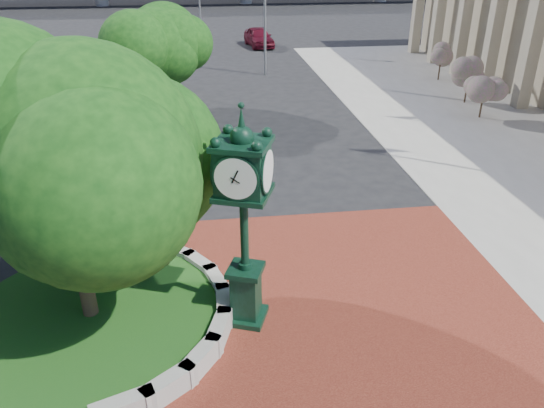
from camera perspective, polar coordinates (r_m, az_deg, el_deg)
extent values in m
plane|color=black|center=(13.87, 2.40, -11.17)|extent=(200.00, 200.00, 0.00)
cube|color=maroon|center=(13.10, 3.17, -13.76)|extent=(12.00, 12.00, 0.04)
cube|color=#9E9B93|center=(11.69, -11.02, -18.77)|extent=(1.20, 1.04, 0.54)
cube|color=#9E9B93|center=(12.15, -7.60, -16.28)|extent=(1.00, 1.22, 0.54)
cube|color=#9E9B93|center=(12.80, -5.68, -13.51)|extent=(0.71, 1.30, 0.54)
cube|color=#9E9B93|center=(13.56, -5.23, -10.86)|extent=(0.35, 1.25, 0.54)
cube|color=#9E9B93|center=(14.33, -6.03, -8.56)|extent=(0.71, 1.30, 0.54)
cube|color=#9E9B93|center=(15.06, -7.81, -6.75)|extent=(1.00, 1.22, 0.54)
cube|color=#9E9B93|center=(15.68, -10.31, -5.47)|extent=(1.20, 1.04, 0.54)
cube|color=#9E9B93|center=(16.16, -13.29, -4.75)|extent=(1.29, 0.76, 0.54)
cylinder|color=#134316|center=(13.92, -18.76, -11.64)|extent=(6.10, 6.10, 0.40)
cylinder|color=#38281C|center=(13.41, -19.32, -8.65)|extent=(0.36, 0.36, 2.17)
sphere|color=#103D10|center=(12.14, -21.18, 1.62)|extent=(5.20, 5.20, 5.20)
cylinder|color=#38281C|center=(29.80, -11.45, 11.55)|extent=(0.36, 0.36, 1.92)
sphere|color=#103D10|center=(29.30, -11.86, 15.85)|extent=(4.40, 4.40, 4.40)
cube|color=black|center=(13.48, -2.74, -11.96)|extent=(1.18, 1.18, 0.18)
cube|color=black|center=(13.05, -2.81, -9.52)|extent=(0.81, 0.81, 1.26)
cube|color=black|center=(12.67, -2.88, -7.10)|extent=(1.03, 1.03, 0.14)
cylinder|color=black|center=(12.12, -2.99, -2.99)|extent=(0.19, 0.19, 1.95)
cube|color=black|center=(11.43, -3.17, 3.81)|extent=(1.33, 1.33, 1.03)
cylinder|color=white|center=(10.95, -3.94, 2.74)|extent=(0.88, 0.39, 0.92)
cylinder|color=white|center=(11.91, -2.46, 4.80)|extent=(0.88, 0.39, 0.92)
cylinder|color=white|center=(11.58, -5.74, 4.03)|extent=(0.39, 0.88, 0.92)
cylinder|color=white|center=(11.30, -0.54, 3.58)|extent=(0.39, 0.88, 0.92)
sphere|color=black|center=(11.17, -3.26, 7.17)|extent=(0.50, 0.50, 0.50)
cone|color=black|center=(11.05, -3.31, 9.02)|extent=(0.21, 0.21, 0.57)
imported|color=#530B1B|center=(48.11, -1.42, 17.52)|extent=(2.55, 4.92, 1.60)
cylinder|color=#38281C|center=(30.17, 21.57, 9.69)|extent=(0.10, 0.10, 1.20)
sphere|color=#BD5E99|center=(29.92, 21.89, 11.51)|extent=(1.20, 1.20, 1.20)
cylinder|color=#38281C|center=(32.75, 20.13, 11.16)|extent=(0.10, 0.10, 1.20)
sphere|color=#BD5E99|center=(32.52, 20.41, 12.85)|extent=(1.20, 1.20, 1.20)
cylinder|color=#38281C|center=(37.77, 17.54, 13.46)|extent=(0.10, 0.10, 1.20)
sphere|color=#BD5E99|center=(37.57, 17.75, 14.94)|extent=(1.20, 1.20, 1.20)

